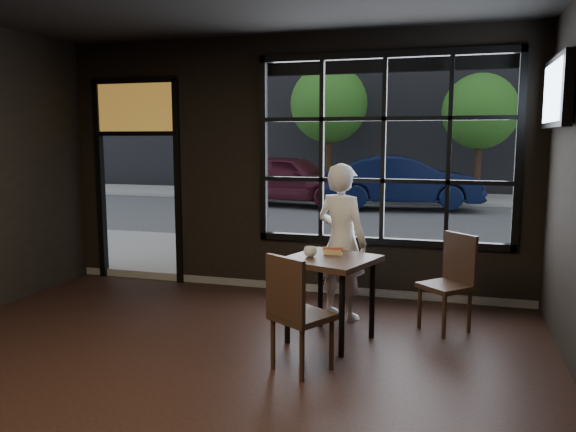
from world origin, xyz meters
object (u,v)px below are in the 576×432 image
(cafe_table, at_px, (330,299))
(chair_near, at_px, (302,312))
(man, at_px, (342,241))
(navy_car, at_px, (402,181))

(cafe_table, distance_m, chair_near, 0.75)
(cafe_table, relative_size, man, 0.49)
(cafe_table, bearing_deg, man, 111.79)
(cafe_table, relative_size, chair_near, 0.83)
(chair_near, bearing_deg, navy_car, -58.60)
(chair_near, relative_size, man, 0.59)
(man, distance_m, navy_car, 9.61)
(cafe_table, xyz_separation_m, navy_car, (-0.21, 10.34, 0.37))
(man, xyz_separation_m, navy_car, (-0.17, 9.61, -0.05))
(cafe_table, bearing_deg, navy_car, 110.09)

